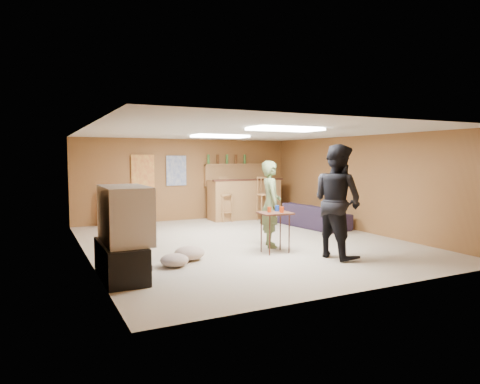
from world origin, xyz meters
name	(u,v)px	position (x,y,z in m)	size (l,w,h in m)	color
ground	(244,242)	(0.00, 0.00, 0.00)	(7.00, 7.00, 0.00)	tan
ceiling	(244,132)	(0.00, 0.00, 2.20)	(6.00, 7.00, 0.02)	silver
wall_back	(186,180)	(0.00, 3.50, 1.10)	(6.00, 0.02, 2.20)	brown
wall_front	(370,205)	(0.00, -3.50, 1.10)	(6.00, 0.02, 2.20)	brown
wall_left	(86,193)	(-3.00, 0.00, 1.10)	(0.02, 7.00, 2.20)	brown
wall_right	(361,184)	(3.00, 0.00, 1.10)	(0.02, 7.00, 2.20)	brown
tv_stand	(121,260)	(-2.72, -1.50, 0.25)	(0.55, 1.30, 0.50)	black
dvd_box	(137,266)	(-2.50, -1.50, 0.15)	(0.35, 0.50, 0.08)	#B2B2B7
tv_body	(125,214)	(-2.65, -1.50, 0.90)	(0.60, 1.10, 0.80)	#B2B2B7
tv_screen	(147,213)	(-2.34, -1.50, 0.90)	(0.02, 0.95, 0.65)	navy
bar_counter	(245,199)	(1.50, 2.95, 0.55)	(2.00, 0.60, 1.10)	olive
bar_lip	(249,180)	(1.50, 2.70, 1.10)	(2.10, 0.12, 0.05)	#3D1E13
bar_shelf	(238,165)	(1.50, 3.40, 1.50)	(2.00, 0.18, 0.05)	olive
bar_backing	(237,175)	(1.50, 3.42, 1.20)	(2.00, 0.14, 0.60)	olive
poster_left	(143,171)	(-1.20, 3.46, 1.35)	(0.60, 0.03, 0.85)	#BF3F26
poster_right	(176,171)	(-0.30, 3.46, 1.35)	(0.55, 0.03, 0.80)	#334C99
folding_chair_stack	(113,208)	(-2.00, 3.30, 0.45)	(0.50, 0.14, 0.90)	#BE2340
ceiling_panel_front	(285,129)	(0.00, -1.50, 2.17)	(1.20, 0.60, 0.04)	white
ceiling_panel_back	(220,136)	(0.00, 1.20, 2.17)	(1.20, 0.60, 0.04)	white
person_olive	(271,204)	(0.26, -0.59, 0.82)	(0.60, 0.39, 1.64)	#58673B
person_black	(337,201)	(0.83, -1.84, 0.96)	(0.93, 0.73, 1.92)	black
sofa	(313,216)	(2.37, 0.95, 0.28)	(1.92, 0.75, 0.56)	black
tray_table	(275,233)	(0.07, -1.08, 0.36)	(0.56, 0.45, 0.73)	#3D1E13
cup_red_near	(269,210)	(-0.03, -1.04, 0.78)	(0.07, 0.07, 0.10)	#B5340C
cup_red_far	(282,210)	(0.15, -1.17, 0.78)	(0.08, 0.08, 0.10)	#B5340C
cup_blue	(277,208)	(0.18, -0.96, 0.78)	(0.08, 0.08, 0.10)	navy
bar_stool_left	(225,199)	(0.81, 2.71, 0.59)	(0.38, 0.38, 1.19)	olive
bar_stool_right	(264,198)	(1.80, 2.40, 0.62)	(0.39, 0.39, 1.25)	olive
cushion_near_tv	(189,253)	(-1.49, -0.92, 0.11)	(0.51, 0.51, 0.23)	tan
cushion_mid	(186,254)	(-1.54, -0.88, 0.09)	(0.40, 0.40, 0.18)	tan
cushion_far	(174,260)	(-1.85, -1.23, 0.10)	(0.44, 0.44, 0.20)	tan
bottle_row	(227,159)	(1.16, 3.38, 1.65)	(1.20, 0.08, 0.26)	#3F7233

